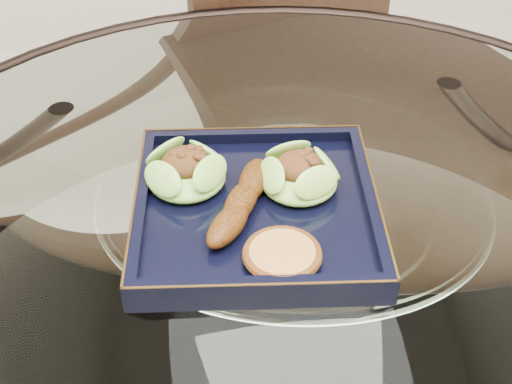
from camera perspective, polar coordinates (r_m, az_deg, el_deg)
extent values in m
cylinder|color=white|center=(0.81, 2.85, -2.71)|extent=(1.10, 1.10, 0.01)
torus|color=black|center=(0.81, 2.85, -2.71)|extent=(1.13, 1.13, 0.02)
cylinder|color=black|center=(1.33, 12.40, -5.87)|extent=(0.04, 0.04, 0.75)
cylinder|color=black|center=(1.28, -12.37, -8.05)|extent=(0.04, 0.04, 0.75)
cube|color=black|center=(1.35, 6.64, 1.94)|extent=(0.55, 0.55, 0.04)
cylinder|color=black|center=(1.35, 3.05, -13.10)|extent=(0.03, 0.03, 0.46)
cylinder|color=black|center=(1.51, 15.70, -7.79)|extent=(0.03, 0.03, 0.46)
cylinder|color=black|center=(1.58, -3.31, -3.44)|extent=(0.03, 0.03, 0.46)
cylinder|color=black|center=(1.71, 8.17, 0.23)|extent=(0.03, 0.03, 0.46)
cube|color=black|center=(0.80, 0.00, -1.66)|extent=(0.29, 0.29, 0.02)
ellipsoid|color=#599F2E|center=(0.82, -5.60, 1.52)|extent=(0.12, 0.12, 0.03)
ellipsoid|color=olive|center=(0.81, 3.46, 1.24)|extent=(0.10, 0.10, 0.03)
ellipsoid|color=#63310A|center=(0.78, -1.21, -0.78)|extent=(0.09, 0.15, 0.03)
cylinder|color=#C47F41|center=(0.73, 2.11, -5.11)|extent=(0.08, 0.08, 0.01)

